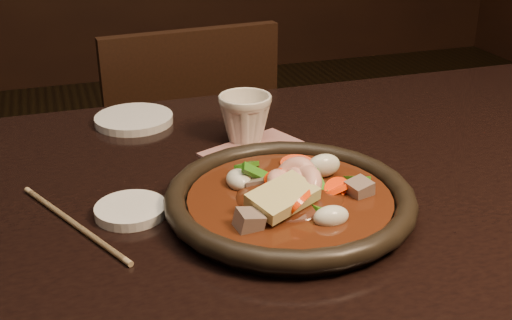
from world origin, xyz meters
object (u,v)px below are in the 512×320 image
object	(u,v)px
chair	(183,176)
plate	(290,200)
table	(306,254)
tea_cup	(245,117)

from	to	relation	value
chair	plate	bearing A→B (deg)	84.88
chair	plate	world-z (taller)	chair
table	plate	size ratio (longest dim) A/B	5.08
chair	tea_cup	distance (m)	0.59
chair	tea_cup	size ratio (longest dim) A/B	10.17
plate	tea_cup	xyz separation A→B (m)	(0.01, 0.23, 0.03)
table	plate	world-z (taller)	plate
table	chair	world-z (taller)	chair
table	tea_cup	world-z (taller)	tea_cup
table	chair	size ratio (longest dim) A/B	1.90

